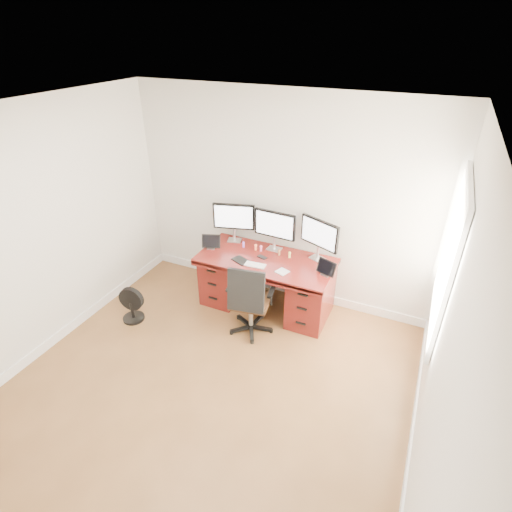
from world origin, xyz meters
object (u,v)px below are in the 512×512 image
at_px(office_chair, 250,311).
at_px(keyboard, 255,265).
at_px(floor_fan, 131,305).
at_px(desk, 267,281).
at_px(monitor_center, 275,226).

relative_size(office_chair, keyboard, 3.80).
relative_size(floor_fan, keyboard, 1.83).
height_order(desk, keyboard, keyboard).
distance_m(desk, monitor_center, 0.72).
distance_m(desk, floor_fan, 1.74).
height_order(desk, floor_fan, desk).
height_order(desk, office_chair, office_chair).
relative_size(office_chair, monitor_center, 1.75).
distance_m(desk, keyboard, 0.43).
height_order(floor_fan, monitor_center, monitor_center).
distance_m(floor_fan, keyboard, 1.65).
bearing_deg(keyboard, office_chair, -79.67).
bearing_deg(floor_fan, monitor_center, 30.55).
relative_size(office_chair, floor_fan, 2.08).
bearing_deg(keyboard, floor_fan, -155.57).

